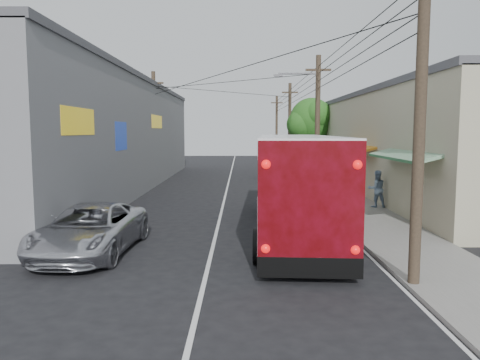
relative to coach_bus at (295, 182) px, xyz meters
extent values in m
plane|color=black|center=(-3.01, -4.49, -1.90)|extent=(120.00, 120.00, 0.00)
cube|color=slate|center=(3.49, 15.51, -1.84)|extent=(3.00, 80.00, 0.12)
cube|color=#B5AF90|center=(7.99, 17.51, 1.10)|extent=(6.00, 40.00, 6.00)
cube|color=#4C4C51|center=(7.99, 17.51, 4.20)|extent=(6.20, 40.00, 0.30)
cube|color=#186F34|center=(4.69, 1.51, 1.00)|extent=(1.39, 6.00, 0.46)
cube|color=#C56617|center=(4.69, 9.51, 1.00)|extent=(1.39, 6.00, 0.46)
cube|color=#186F34|center=(4.69, 17.51, 1.00)|extent=(1.39, 6.00, 0.46)
cube|color=#C56617|center=(4.69, 25.51, 1.00)|extent=(1.39, 6.00, 0.46)
cube|color=#186F34|center=(4.69, 33.51, 1.00)|extent=(1.39, 6.00, 0.46)
cube|color=slate|center=(-11.51, 13.51, 1.60)|extent=(7.00, 36.00, 7.00)
cube|color=#4C4C51|center=(-11.51, 13.51, 5.20)|extent=(7.20, 36.00, 0.30)
cube|color=yellow|center=(-8.06, -0.49, 2.30)|extent=(0.12, 3.50, 1.00)
cube|color=#1433A5|center=(-8.06, 5.51, 1.70)|extent=(0.12, 2.20, 1.40)
cube|color=yellow|center=(-8.06, 15.51, 2.60)|extent=(0.12, 4.00, 0.90)
cylinder|color=#473828|center=(2.19, -6.49, 2.10)|extent=(0.28, 0.28, 8.00)
cylinder|color=#473828|center=(2.19, 8.51, 2.10)|extent=(0.28, 0.28, 8.00)
cube|color=#473828|center=(2.19, 8.51, 5.30)|extent=(1.40, 0.12, 0.12)
cylinder|color=#473828|center=(2.19, 23.51, 2.10)|extent=(0.28, 0.28, 8.00)
cube|color=#473828|center=(2.19, 23.51, 5.30)|extent=(1.40, 0.12, 0.12)
cylinder|color=#473828|center=(2.19, 38.51, 2.10)|extent=(0.28, 0.28, 8.00)
cube|color=#473828|center=(2.19, 38.51, 5.30)|extent=(1.40, 0.12, 0.12)
cylinder|color=#473828|center=(-8.21, 15.51, 2.10)|extent=(0.28, 0.28, 8.00)
cube|color=#473828|center=(-8.21, 15.51, 5.30)|extent=(1.40, 0.12, 0.12)
cylinder|color=#59595E|center=(1.09, 8.51, 5.10)|extent=(2.20, 0.10, 0.10)
cube|color=#59595E|center=(-0.01, 8.51, 5.00)|extent=(0.50, 0.18, 0.12)
cylinder|color=#3F2B19|center=(3.79, 21.51, 0.10)|extent=(0.44, 0.44, 4.00)
sphere|color=#185316|center=(3.79, 21.51, 2.90)|extent=(3.60, 3.60, 3.60)
sphere|color=#185316|center=(4.79, 22.11, 2.30)|extent=(2.60, 2.60, 2.60)
sphere|color=#185316|center=(2.89, 21.11, 2.50)|extent=(2.40, 2.40, 2.40)
sphere|color=#185316|center=(4.19, 20.51, 3.30)|extent=(2.20, 2.20, 2.20)
sphere|color=#185316|center=(3.49, 22.41, 3.10)|extent=(2.00, 2.00, 2.00)
cube|color=white|center=(-0.01, -0.11, -0.69)|extent=(3.32, 12.69, 1.99)
cube|color=black|center=(0.02, 0.42, 0.77)|extent=(3.22, 10.60, 1.05)
cube|color=white|center=(-0.01, -0.11, 1.51)|extent=(3.32, 12.69, 0.52)
cube|color=maroon|center=(-0.36, -6.40, 0.20)|extent=(2.60, 0.23, 3.04)
cube|color=black|center=(-0.36, -6.40, -1.43)|extent=(2.62, 0.25, 0.52)
sphere|color=red|center=(-1.46, -6.37, -0.96)|extent=(0.23, 0.23, 0.23)
sphere|color=red|center=(0.74, -6.49, -0.96)|extent=(0.23, 0.23, 0.23)
sphere|color=red|center=(-1.46, -6.37, 1.14)|extent=(0.23, 0.23, 0.23)
sphere|color=red|center=(0.74, -6.49, 1.14)|extent=(0.23, 0.23, 0.23)
cylinder|color=black|center=(-1.56, -4.42, -1.37)|extent=(0.37, 1.06, 1.05)
cylinder|color=black|center=(1.06, -4.57, -1.37)|extent=(0.37, 1.06, 1.05)
cylinder|color=black|center=(-1.14, 3.10, -1.37)|extent=(0.37, 1.06, 1.05)
cylinder|color=black|center=(1.48, 2.96, -1.37)|extent=(0.37, 1.06, 1.05)
cylinder|color=black|center=(-1.05, 4.67, -1.37)|extent=(0.37, 1.06, 1.05)
cylinder|color=black|center=(1.56, 4.53, -1.37)|extent=(0.37, 1.06, 1.05)
imported|color=silver|center=(-6.81, -3.28, -1.13)|extent=(2.78, 5.62, 1.53)
imported|color=gray|center=(0.82, 10.27, -1.16)|extent=(2.53, 5.24, 1.47)
imported|color=#29282E|center=(0.79, 20.59, -1.23)|extent=(1.98, 4.07, 1.34)
imported|color=black|center=(1.52, 26.12, -1.21)|extent=(1.95, 4.31, 1.37)
imported|color=pink|center=(2.46, 9.11, -1.02)|extent=(0.62, 0.47, 1.51)
imported|color=#829CBD|center=(4.59, 5.05, -0.87)|extent=(0.92, 0.74, 1.81)
camera|label=1|loc=(-2.07, -17.71, 1.94)|focal=35.00mm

